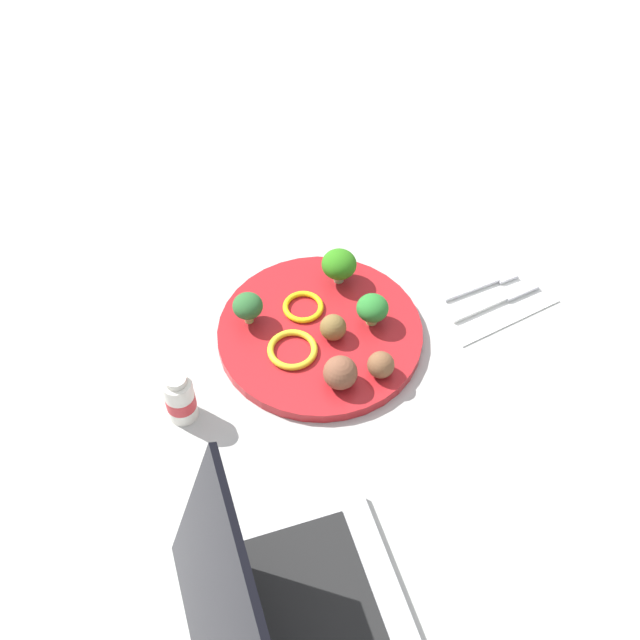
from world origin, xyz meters
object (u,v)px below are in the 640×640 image
at_px(pepper_ring_near_rim, 303,307).
at_px(knife, 499,299).
at_px(plate, 320,333).
at_px(meatball_near_rim, 333,327).
at_px(broccoli_floret_far_rim, 248,306).
at_px(fork, 484,283).
at_px(napkin, 486,295).
at_px(pepper_ring_mid_right, 292,350).
at_px(yogurt_bottle, 180,398).
at_px(broccoli_floret_mid_left, 339,265).
at_px(meatball_front_left, 340,373).
at_px(broccoli_floret_front_left, 372,308).
at_px(meatball_back_left, 381,365).

relative_size(pepper_ring_near_rim, knife, 0.39).
bearing_deg(plate, meatball_near_rim, -56.93).
relative_size(broccoli_floret_far_rim, fork, 0.39).
xyz_separation_m(napkin, fork, (0.01, 0.02, 0.00)).
xyz_separation_m(pepper_ring_mid_right, yogurt_bottle, (-0.16, -0.02, 0.02)).
bearing_deg(broccoli_floret_far_rim, pepper_ring_near_rim, -7.91).
height_order(plate, broccoli_floret_mid_left, broccoli_floret_mid_left).
height_order(meatball_front_left, yogurt_bottle, yogurt_bottle).
xyz_separation_m(pepper_ring_near_rim, yogurt_bottle, (-0.20, -0.09, 0.02)).
bearing_deg(meatball_front_left, knife, 9.21).
bearing_deg(meatball_near_rim, broccoli_floret_front_left, 0.75).
xyz_separation_m(pepper_ring_near_rim, knife, (0.26, -0.09, -0.01)).
xyz_separation_m(meatball_front_left, meatball_back_left, (0.05, -0.01, -0.00)).
xyz_separation_m(plate, meatball_near_rim, (0.01, -0.02, 0.03)).
height_order(plate, knife, plate).
distance_m(fork, yogurt_bottle, 0.47).
xyz_separation_m(pepper_ring_mid_right, fork, (0.30, 0.01, -0.01)).
xyz_separation_m(broccoli_floret_far_rim, meatball_back_left, (0.12, -0.15, -0.01)).
xyz_separation_m(broccoli_floret_front_left, yogurt_bottle, (-0.28, -0.03, -0.01)).
xyz_separation_m(broccoli_floret_far_rim, meatball_front_left, (0.07, -0.15, -0.01)).
relative_size(meatball_near_rim, fork, 0.30).
bearing_deg(pepper_ring_mid_right, plate, 21.88).
distance_m(meatball_front_left, napkin, 0.27).
height_order(broccoli_floret_far_rim, broccoli_floret_mid_left, broccoli_floret_mid_left).
bearing_deg(broccoli_floret_mid_left, pepper_ring_near_rim, -157.35).
bearing_deg(meatball_back_left, meatball_front_left, 172.38).
bearing_deg(broccoli_floret_mid_left, meatball_back_left, -97.12).
bearing_deg(knife, yogurt_bottle, 179.50).
bearing_deg(broccoli_floret_front_left, pepper_ring_near_rim, 141.37).
bearing_deg(yogurt_bottle, meatball_front_left, -13.72).
bearing_deg(meatball_front_left, pepper_ring_mid_right, 116.30).
relative_size(fork, yogurt_bottle, 1.52).
bearing_deg(plate, knife, -10.53).
height_order(broccoli_floret_front_left, meatball_near_rim, broccoli_floret_front_left).
bearing_deg(pepper_ring_near_rim, meatball_front_left, -93.22).
bearing_deg(knife, broccoli_floret_front_left, 170.55).
bearing_deg(meatball_back_left, yogurt_bottle, 167.58).
relative_size(meatball_near_rim, pepper_ring_mid_right, 0.53).
height_order(meatball_near_rim, pepper_ring_mid_right, meatball_near_rim).
bearing_deg(pepper_ring_mid_right, meatball_near_rim, 2.15).
height_order(meatball_near_rim, yogurt_bottle, yogurt_bottle).
bearing_deg(meatball_back_left, meatball_near_rim, 109.84).
xyz_separation_m(meatball_near_rim, meatball_front_left, (-0.02, -0.07, 0.00)).
bearing_deg(fork, meatball_near_rim, -178.80).
xyz_separation_m(broccoli_floret_mid_left, meatball_near_rim, (-0.05, -0.09, -0.01)).
relative_size(pepper_ring_mid_right, knife, 0.46).
xyz_separation_m(meatball_near_rim, knife, (0.25, -0.03, -0.03)).
height_order(broccoli_floret_front_left, pepper_ring_mid_right, broccoli_floret_front_left).
bearing_deg(meatball_back_left, broccoli_floret_front_left, 70.53).
relative_size(broccoli_floret_front_left, pepper_ring_mid_right, 0.69).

